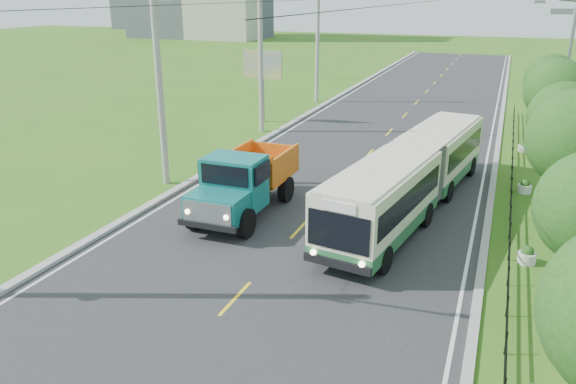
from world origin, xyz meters
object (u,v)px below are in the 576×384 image
Objects in this scene: planter_near at (527,256)px; planter_mid at (525,187)px; planter_far at (523,147)px; bus at (413,173)px; tree_back at (551,83)px; billboard_left at (263,69)px; pole_far at (318,43)px; pole_near at (160,82)px; tree_fifth at (557,94)px; streetlight_far at (566,60)px; tree_fourth at (564,121)px; dump_truck at (244,179)px; pole_mid at (261,57)px.

planter_mid is at bearing 90.00° from planter_near.
bus reaches higher than planter_far.
tree_back is 19.48m from billboard_left.
pole_far is 0.65× the size of bus.
tree_fifth is (18.12, 11.14, -1.24)m from pole_near.
streetlight_far reaches higher than bus.
tree_fourth is at bearing -93.25° from streetlight_far.
planter_mid is at bearing -101.56° from tree_fifth.
tree_back is 8.21× the size of planter_near.
tree_fourth is 8.87m from planter_near.
dump_truck is at bearing -133.45° from tree_fifth.
tree_fourth is 3.53m from planter_mid.
pole_mid reaches higher than planter_mid.
planter_mid is at bearing -48.41° from pole_far.
tree_fourth is (18.12, 5.14, -1.51)m from pole_near.
pole_mid reaches higher than dump_truck.
dump_truck is (5.42, -26.26, -3.50)m from pole_far.
pole_far is (0.00, 24.00, 0.00)m from pole_near.
streetlight_far is at bearing 20.32° from pole_mid.
tree_back reaches higher than bus.
pole_near is 1.00× the size of pole_far.
pole_mid is at bearing -176.61° from planter_far.
streetlight_far is 22.57m from planter_near.
billboard_left is at bearing 135.16° from planter_near.
bus is (-4.74, -4.32, 1.48)m from planter_mid.
billboard_left is (-19.36, 3.86, 0.01)m from tree_fifth.
planter_far is at bearing 90.00° from planter_near.
pole_far is at bearing 165.19° from streetlight_far.
tree_fourth reaches higher than planter_mid.
planter_mid is at bearing -98.30° from streetlight_far.
tree_fourth is at bearing 81.23° from planter_near.
billboard_left is at bearing 151.08° from planter_mid.
planter_far is (16.86, -11.00, -4.81)m from pole_far.
tree_back is 2.37m from streetlight_far.
planter_far is at bearing 37.63° from pole_near.
pole_mid reaches higher than bus.
planter_mid is (-1.26, -0.14, -3.30)m from tree_fourth.
pole_mid is at bearing -159.68° from streetlight_far.
bus is at bearing -111.04° from planter_far.
streetlight_far is 20.56m from billboard_left.
dump_truck is at bearing -22.67° from pole_near.
planter_near is 6.18m from bus.
billboard_left is 18.64m from dump_truck.
tree_back is at bearing 6.31° from billboard_left.
dump_truck is at bearing -78.34° from pole_far.
pole_near is 1.92× the size of billboard_left.
tree_back is at bearing -20.74° from pole_far.
dump_truck is at bearing -122.38° from streetlight_far.
pole_far reaches higher than dump_truck.
pole_far is 1.49× the size of dump_truck.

